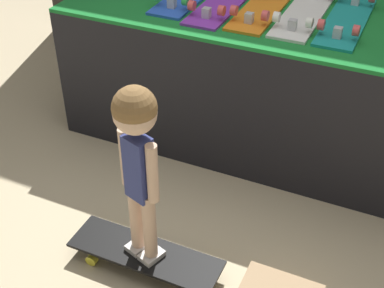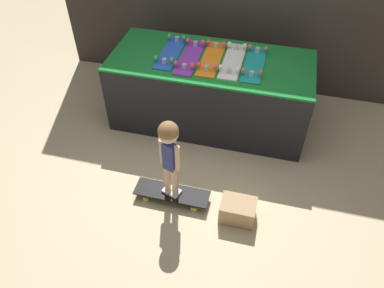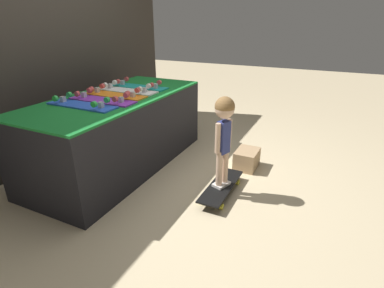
{
  "view_description": "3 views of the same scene",
  "coord_description": "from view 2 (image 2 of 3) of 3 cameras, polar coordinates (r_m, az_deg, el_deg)",
  "views": [
    {
      "loc": [
        0.79,
        -2.0,
        1.89
      ],
      "look_at": [
        -0.07,
        -0.11,
        0.39
      ],
      "focal_mm": 50.0,
      "sensor_mm": 36.0,
      "label": 1
    },
    {
      "loc": [
        0.64,
        -2.67,
        2.84
      ],
      "look_at": [
        0.01,
        -0.19,
        0.38
      ],
      "focal_mm": 35.0,
      "sensor_mm": 36.0,
      "label": 2
    },
    {
      "loc": [
        -2.4,
        -1.38,
        1.54
      ],
      "look_at": [
        0.04,
        -0.21,
        0.4
      ],
      "focal_mm": 28.0,
      "sensor_mm": 36.0,
      "label": 3
    }
  ],
  "objects": [
    {
      "name": "storage_box",
      "position": [
        3.41,
        7.0,
        -10.0
      ],
      "size": [
        0.31,
        0.23,
        0.2
      ],
      "color": "tan",
      "rests_on": "ground_plane"
    },
    {
      "name": "skateboard_blue_on_rack",
      "position": [
        4.06,
        -3.21,
        13.9
      ],
      "size": [
        0.19,
        0.7,
        0.09
      ],
      "color": "blue",
      "rests_on": "display_rack"
    },
    {
      "name": "skateboard_teal_on_rack",
      "position": [
        3.91,
        9.51,
        12.05
      ],
      "size": [
        0.19,
        0.7,
        0.09
      ],
      "color": "teal",
      "rests_on": "display_rack"
    },
    {
      "name": "display_rack",
      "position": [
        4.18,
        2.79,
        8.07
      ],
      "size": [
        2.11,
        0.93,
        0.79
      ],
      "color": "black",
      "rests_on": "ground_plane"
    },
    {
      "name": "skateboard_purple_on_rack",
      "position": [
        3.97,
        -0.27,
        13.2
      ],
      "size": [
        0.19,
        0.7,
        0.09
      ],
      "color": "purple",
      "rests_on": "display_rack"
    },
    {
      "name": "child",
      "position": [
        3.09,
        -3.5,
        -0.4
      ],
      "size": [
        0.2,
        0.17,
        0.85
      ],
      "rotation": [
        0.0,
        0.0,
        -0.32
      ],
      "color": "silver",
      "rests_on": "skateboard_on_floor"
    },
    {
      "name": "skateboard_on_floor",
      "position": [
        3.54,
        -3.08,
        -7.49
      ],
      "size": [
        0.7,
        0.21,
        0.09
      ],
      "color": "black",
      "rests_on": "ground_plane"
    },
    {
      "name": "ground_plane",
      "position": [
        3.95,
        0.56,
        -2.06
      ],
      "size": [
        16.0,
        16.0,
        0.0
      ],
      "primitive_type": "plane",
      "color": "beige"
    },
    {
      "name": "skateboard_orange_on_rack",
      "position": [
        3.95,
        3.01,
        12.98
      ],
      "size": [
        0.19,
        0.7,
        0.09
      ],
      "color": "orange",
      "rests_on": "display_rack"
    },
    {
      "name": "skateboard_white_on_rack",
      "position": [
        3.93,
        6.26,
        12.57
      ],
      "size": [
        0.19,
        0.7,
        0.09
      ],
      "color": "white",
      "rests_on": "display_rack"
    }
  ]
}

